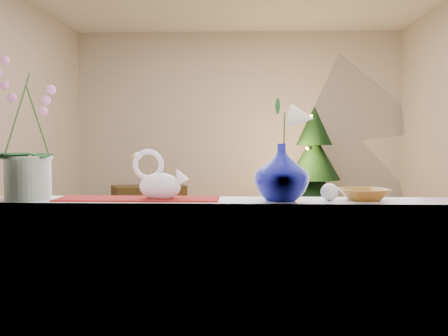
# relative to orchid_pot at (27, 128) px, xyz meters

# --- Properties ---
(ground) EXTENTS (5.00, 5.00, 0.00)m
(ground) POSITION_rel_orchid_pot_xyz_m (0.86, 2.38, -1.23)
(ground) COLOR #3A2618
(ground) RESTS_ON ground
(wall_back) EXTENTS (4.50, 0.10, 2.70)m
(wall_back) POSITION_rel_orchid_pot_xyz_m (0.86, 4.88, 0.12)
(wall_back) COLOR #BEB3A7
(wall_back) RESTS_ON ground
(wall_front) EXTENTS (4.50, 0.10, 2.70)m
(wall_front) POSITION_rel_orchid_pot_xyz_m (0.86, -0.12, 0.12)
(wall_front) COLOR #BEB3A7
(wall_front) RESTS_ON ground
(window_apron) EXTENTS (2.20, 0.08, 0.88)m
(window_apron) POSITION_rel_orchid_pot_xyz_m (0.86, -0.08, -0.79)
(window_apron) COLOR white
(window_apron) RESTS_ON ground
(windowsill) EXTENTS (2.20, 0.26, 0.04)m
(windowsill) POSITION_rel_orchid_pot_xyz_m (0.86, 0.01, -0.33)
(windowsill) COLOR white
(windowsill) RESTS_ON window_apron
(window_frame) EXTENTS (2.22, 0.06, 1.60)m
(window_frame) POSITION_rel_orchid_pot_xyz_m (0.86, -0.09, 0.47)
(window_frame) COLOR white
(window_frame) RESTS_ON windowsill
(runner) EXTENTS (0.70, 0.20, 0.01)m
(runner) POSITION_rel_orchid_pot_xyz_m (0.48, 0.01, -0.31)
(runner) COLOR maroon
(runner) RESTS_ON windowsill
(orchid_pot) EXTENTS (0.27, 0.27, 0.62)m
(orchid_pot) POSITION_rel_orchid_pot_xyz_m (0.00, 0.00, 0.00)
(orchid_pot) COLOR beige
(orchid_pot) RESTS_ON windowsill
(swan) EXTENTS (0.26, 0.18, 0.21)m
(swan) POSITION_rel_orchid_pot_xyz_m (0.58, 0.00, -0.21)
(swan) COLOR white
(swan) RESTS_ON windowsill
(blue_vase) EXTENTS (0.29, 0.29, 0.28)m
(blue_vase) POSITION_rel_orchid_pot_xyz_m (1.10, -0.01, -0.17)
(blue_vase) COLOR #060A65
(blue_vase) RESTS_ON windowsill
(lily) EXTENTS (0.15, 0.09, 0.21)m
(lily) POSITION_rel_orchid_pot_xyz_m (1.10, -0.01, 0.07)
(lily) COLOR white
(lily) RESTS_ON blue_vase
(paperweight) EXTENTS (0.08, 0.08, 0.07)m
(paperweight) POSITION_rel_orchid_pot_xyz_m (1.30, -0.01, -0.27)
(paperweight) COLOR silver
(paperweight) RESTS_ON windowsill
(amber_dish) EXTENTS (0.21, 0.21, 0.04)m
(amber_dish) POSITION_rel_orchid_pot_xyz_m (1.45, 0.02, -0.29)
(amber_dish) COLOR #9C631D
(amber_dish) RESTS_ON windowsill
(xmas_tree) EXTENTS (1.01, 1.01, 1.63)m
(xmas_tree) POSITION_rel_orchid_pot_xyz_m (1.85, 4.33, -0.42)
(xmas_tree) COLOR black
(xmas_tree) RESTS_ON ground
(side_table) EXTENTS (0.95, 0.74, 0.64)m
(side_table) POSITION_rel_orchid_pot_xyz_m (-0.22, 3.91, -0.91)
(side_table) COLOR black
(side_table) RESTS_ON ground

